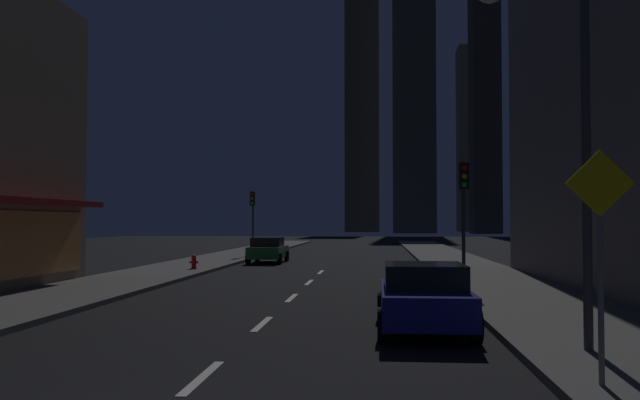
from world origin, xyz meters
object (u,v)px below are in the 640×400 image
at_px(car_parked_near, 424,297).
at_px(traffic_light_far_left, 253,209).
at_px(car_parked_far, 268,250).
at_px(fire_hydrant_far_left, 194,262).
at_px(street_lamp_right, 536,65).
at_px(pedestrian_crossing_sign, 600,245).
at_px(traffic_light_near_right, 464,196).

distance_m(car_parked_near, traffic_light_far_left, 29.97).
distance_m(car_parked_near, car_parked_far, 24.25).
height_order(car_parked_near, fire_hydrant_far_left, car_parked_near).
distance_m(car_parked_near, street_lamp_right, 5.34).
height_order(car_parked_near, car_parked_far, same).
bearing_deg(pedestrian_crossing_sign, car_parked_near, 111.48).
xyz_separation_m(car_parked_near, fire_hydrant_far_left, (-9.50, 16.00, -0.29)).
bearing_deg(traffic_light_near_right, car_parked_near, -103.10).
xyz_separation_m(car_parked_near, street_lamp_right, (1.78, -2.57, 4.33)).
xyz_separation_m(car_parked_near, car_parked_far, (-7.20, 23.16, 0.00)).
xyz_separation_m(traffic_light_near_right, traffic_light_far_left, (-11.00, 20.29, 0.00)).
height_order(car_parked_far, fire_hydrant_far_left, car_parked_far).
bearing_deg(fire_hydrant_far_left, car_parked_near, -59.30).
distance_m(fire_hydrant_far_left, street_lamp_right, 22.21).
height_order(car_parked_far, street_lamp_right, street_lamp_right).
relative_size(car_parked_near, car_parked_far, 1.00).
bearing_deg(traffic_light_near_right, traffic_light_far_left, 118.47).
height_order(car_parked_near, pedestrian_crossing_sign, pedestrian_crossing_sign).
bearing_deg(car_parked_near, street_lamp_right, -55.32).
bearing_deg(traffic_light_near_right, street_lamp_right, -90.64).
relative_size(car_parked_near, pedestrian_crossing_sign, 1.34).
distance_m(traffic_light_near_right, pedestrian_crossing_sign, 13.30).
bearing_deg(traffic_light_far_left, car_parked_near, -72.26).
relative_size(traffic_light_far_left, pedestrian_crossing_sign, 1.33).
relative_size(car_parked_near, traffic_light_far_left, 1.01).
relative_size(traffic_light_near_right, street_lamp_right, 0.64).
distance_m(traffic_light_far_left, street_lamp_right, 32.93).
relative_size(car_parked_far, traffic_light_far_left, 1.01).
xyz_separation_m(car_parked_far, fire_hydrant_far_left, (-2.30, -7.16, -0.29)).
height_order(car_parked_near, street_lamp_right, street_lamp_right).
xyz_separation_m(car_parked_near, traffic_light_near_right, (1.90, 8.16, 2.45)).
bearing_deg(fire_hydrant_far_left, street_lamp_right, -58.73).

